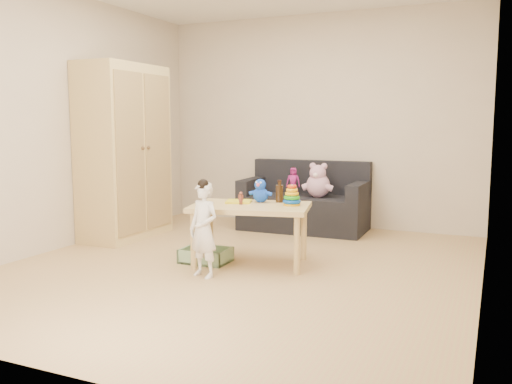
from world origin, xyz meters
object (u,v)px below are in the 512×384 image
at_px(toddler, 204,231).
at_px(play_table, 251,235).
at_px(wardrobe, 124,152).
at_px(sofa, 304,213).

bearing_deg(toddler, play_table, 85.82).
relative_size(wardrobe, play_table, 1.84).
bearing_deg(toddler, sofa, 102.83).
xyz_separation_m(wardrobe, toddler, (1.59, -1.04, -0.57)).
bearing_deg(play_table, toddler, -109.73).
relative_size(wardrobe, toddler, 2.46).
bearing_deg(sofa, toddler, -93.45).
distance_m(sofa, toddler, 2.25).
relative_size(wardrobe, sofa, 1.30).
bearing_deg(wardrobe, toddler, -33.21).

